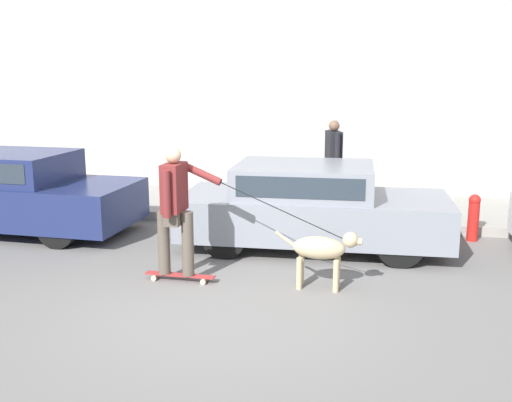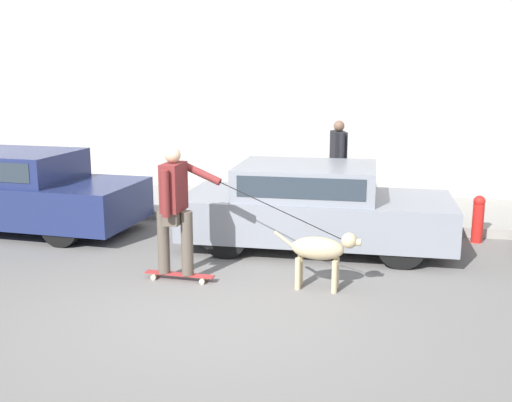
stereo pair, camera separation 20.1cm
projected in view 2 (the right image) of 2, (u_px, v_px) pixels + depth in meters
The scene contains 9 objects.
ground_plane at pixel (218, 311), 6.59m from camera, with size 36.00×36.00×0.00m, color slate.
back_wall at pixel (304, 96), 12.16m from camera, with size 32.00×0.30×4.19m.
sidewalk_curb at pixel (291, 207), 11.29m from camera, with size 30.00×2.37×0.15m.
parked_car_0 at pixel (14, 191), 9.93m from camera, with size 4.23×1.85×1.31m.
parked_car_1 at pixel (314, 207), 8.85m from camera, with size 3.96×1.81×1.25m.
dog at pixel (321, 250), 7.15m from camera, with size 1.06×0.31×0.73m.
skateboarder at pixel (175, 206), 7.37m from camera, with size 2.56×0.62×1.69m.
pedestrian_with_bag at pixel (338, 161), 10.61m from camera, with size 0.34×0.72×1.59m.
fire_hydrant at pixel (478, 218), 9.18m from camera, with size 0.18×0.18×0.74m.
Camera 2 is at (1.78, -5.94, 2.58)m, focal length 42.00 mm.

